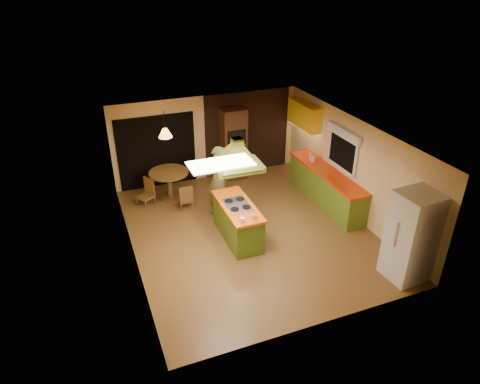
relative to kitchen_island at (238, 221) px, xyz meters
name	(u,v)px	position (x,y,z in m)	size (l,w,h in m)	color
ground	(250,231)	(0.36, 0.14, -0.45)	(6.50, 6.50, 0.00)	brown
room_walls	(250,185)	(0.36, 0.14, 0.80)	(5.50, 6.50, 6.50)	beige
ceiling_plane	(251,134)	(0.36, 0.14, 2.05)	(6.50, 6.50, 0.00)	silver
brick_panel	(247,133)	(1.61, 3.37, 0.80)	(2.64, 0.03, 2.50)	#381E14
nook_opening	(157,152)	(-1.14, 3.37, 0.60)	(2.20, 0.03, 2.10)	black
right_counter	(326,187)	(2.81, 0.74, 0.01)	(0.62, 3.05, 0.92)	olive
upper_cabinets	(304,115)	(2.93, 2.34, 1.50)	(0.34, 1.40, 0.70)	yellow
window_right	(343,142)	(3.06, 0.54, 1.32)	(0.12, 1.35, 1.06)	black
fluor_panel	(221,164)	(-0.74, -1.06, 2.04)	(1.20, 0.60, 0.03)	white
kitchen_island	(238,221)	(0.00, 0.00, 0.00)	(0.73, 1.77, 0.90)	#4B6C1B
range_hood	(237,149)	(0.00, 0.00, 1.80)	(1.09, 0.81, 0.80)	#5F6419
man	(218,181)	(-0.05, 1.23, 0.48)	(0.68, 0.44, 1.86)	brown
refrigerator	(412,236)	(2.72, -2.55, 0.51)	(0.79, 0.75, 1.92)	silver
wall_oven	(233,144)	(1.05, 3.08, 0.62)	(0.71, 0.60, 2.14)	#4B2918
dining_table	(169,180)	(-1.03, 2.48, 0.11)	(1.07, 1.07, 0.80)	brown
chair_left	(145,192)	(-1.73, 2.38, -0.09)	(0.39, 0.39, 0.71)	brown
chair_near	(185,196)	(-0.78, 1.83, -0.11)	(0.38, 0.38, 0.69)	brown
pendant_lamp	(165,133)	(-1.03, 2.48, 1.45)	(0.35, 0.35, 0.23)	#FF9E3F
canister_large	(311,157)	(2.76, 1.50, 0.58)	(0.15, 0.15, 0.22)	beige
canister_medium	(313,159)	(2.76, 1.39, 0.57)	(0.14, 0.14, 0.19)	beige
canister_small	(313,159)	(2.76, 1.43, 0.54)	(0.11, 0.11, 0.14)	beige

